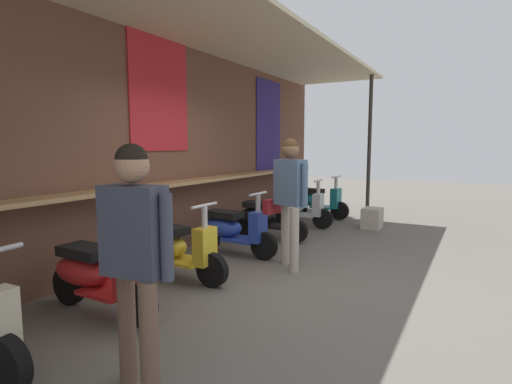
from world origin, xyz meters
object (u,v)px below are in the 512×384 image
Objects in this scene: shopper_browsing at (289,189)px; shopper_passing at (134,244)px; scooter_black at (266,217)px; merchandise_crate at (372,218)px; scooter_blue at (230,229)px; scooter_silver at (295,207)px; scooter_yellow at (173,248)px; scooter_teal at (316,200)px; scooter_red at (95,274)px.

shopper_passing is (-2.99, -0.29, -0.04)m from shopper_browsing.
merchandise_crate is (1.83, -1.42, -0.19)m from scooter_black.
scooter_blue is 3.28m from merchandise_crate.
scooter_blue is at bearing -92.35° from scooter_silver.
scooter_blue is 1.25m from shopper_browsing.
scooter_silver is (2.40, -0.00, 0.00)m from scooter_blue.
scooter_blue is 3.49m from shopper_passing.
scooter_yellow is 2.41m from scooter_black.
scooter_silver is at bearing -139.09° from shopper_browsing.
merchandise_crate is (6.12, -0.08, -0.81)m from shopper_passing.
merchandise_crate is (3.13, -0.38, -0.86)m from shopper_browsing.
scooter_black is 0.81× the size of shopper_browsing.
scooter_blue is 3.57m from scooter_teal.
scooter_black is 1.80m from shopper_browsing.
scooter_red is at bearing -89.42° from scooter_yellow.
scooter_red is 1.00× the size of scooter_black.
shopper_passing is at bearing 24.48° from shopper_browsing.
shopper_browsing is 3.01m from shopper_passing.
shopper_passing is (-5.57, -1.33, 0.63)m from scooter_silver.
shopper_passing is at bearing 179.22° from merchandise_crate.
scooter_red is at bearing -126.66° from shopper_passing.
scooter_red is at bearing -5.93° from shopper_browsing.
shopper_browsing is 3.26m from merchandise_crate.
scooter_silver is 3.21× the size of merchandise_crate.
scooter_black is at bearing 90.42° from scooter_red.
scooter_black is at bearing -92.35° from scooter_silver.
shopper_passing reaches higher than scooter_red.
scooter_black is 4.54m from shopper_passing.
shopper_browsing is (2.25, -1.04, 0.67)m from scooter_red.
scooter_teal is 0.85× the size of shopper_passing.
scooter_yellow is 3.68m from scooter_silver.
merchandise_crate is at bearing 52.10° from scooter_black.
scooter_silver is (3.68, -0.00, 0.00)m from scooter_yellow.
shopper_passing is (-0.74, -1.33, 0.63)m from scooter_red.
scooter_yellow is 0.81× the size of shopper_browsing.
scooter_red and scooter_teal have the same top height.
scooter_red and scooter_black have the same top height.
scooter_teal is 6.89m from shopper_passing.
shopper_browsing is 1.05× the size of shopper_passing.
scooter_black is 0.85× the size of shopper_passing.
scooter_black is 1.00× the size of scooter_silver.
scooter_black and scooter_teal have the same top height.
shopper_browsing is at bearing 47.38° from scooter_yellow.
scooter_yellow is at bearing -24.32° from shopper_browsing.
scooter_red is 1.00× the size of scooter_silver.
shopper_browsing reaches higher than shopper_passing.
scooter_yellow reaches higher than merchandise_crate.
shopper_browsing reaches higher than scooter_yellow.
scooter_red is 5.57m from merchandise_crate.
shopper_passing is 6.17m from merchandise_crate.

